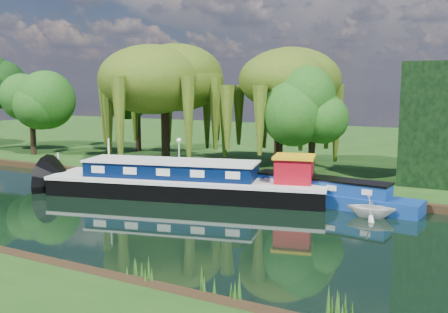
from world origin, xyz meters
The scene contains 14 objects.
ground centered at (0.00, 0.00, 0.00)m, with size 120.00×120.00×0.00m, color black.
far_bank centered at (0.00, 34.00, 0.23)m, with size 120.00×52.00×0.45m, color #1B3C10.
dutch_barge centered at (4.68, 5.15, 0.92)m, with size 17.94×8.15×3.69m.
narrowboat centered at (12.54, 7.30, 0.61)m, with size 11.78×3.21×1.70m.
red_dinghy centered at (-7.33, 6.20, 0.00)m, with size 2.17×3.03×0.63m, color maroon.
white_cruiser centered at (15.92, 5.43, 0.00)m, with size 2.17×2.52×1.33m, color silver.
willow_left centered at (-2.59, 13.18, 7.25)m, with size 7.82×7.82×9.37m.
willow_right centered at (6.75, 14.98, 6.67)m, with size 7.00×7.00×8.52m.
tree_far_left centered at (-16.92, 11.93, 5.65)m, with size 4.70×4.70×7.58m.
tree_far_mid centered at (-9.76, 18.71, 5.97)m, with size 4.89×4.89×8.00m.
tree_far_right centered at (10.28, 12.44, 5.09)m, with size 4.11×4.11×6.73m.
lamppost centered at (0.50, 10.50, 2.42)m, with size 0.36×0.36×2.56m.
mooring_posts centered at (-0.50, 8.40, 0.95)m, with size 19.16×0.16×1.00m.
reeds_near centered at (6.87, -7.57, 0.55)m, with size 33.70×1.50×1.10m.
Camera 1 is at (21.22, -20.85, 6.90)m, focal length 40.00 mm.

